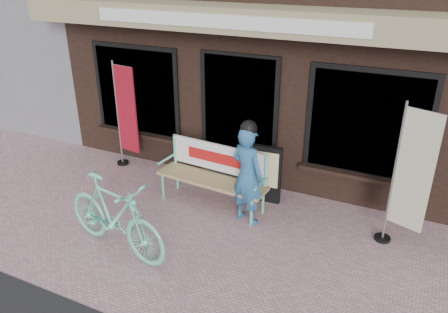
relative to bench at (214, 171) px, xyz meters
The scene contains 7 objects.
ground 1.26m from the bench, 88.83° to the right, with size 70.00×70.00×0.00m, color #BB8F97.
bench is the anchor object (origin of this frame).
person 0.72m from the bench, 20.64° to the right, with size 0.62×0.51×1.56m.
bicycle 1.75m from the bench, 110.60° to the right, with size 0.49×1.75×1.05m, color #6ED7BB.
nobori_red 2.11m from the bench, 165.78° to the left, with size 0.58×0.24×1.94m.
nobori_cream 2.75m from the bench, ahead, with size 0.58×0.31×1.99m.
menu_stand 0.81m from the bench, 29.70° to the left, with size 0.47×0.14×0.94m.
Camera 1 is at (2.67, -4.20, 3.54)m, focal length 35.00 mm.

